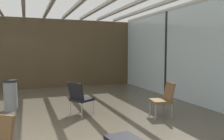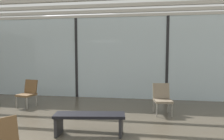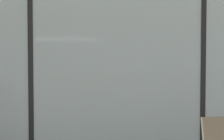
{
  "view_description": "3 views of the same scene",
  "coord_description": "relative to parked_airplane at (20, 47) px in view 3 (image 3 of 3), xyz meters",
  "views": [
    {
      "loc": [
        3.76,
        0.27,
        1.65
      ],
      "look_at": [
        -0.91,
        2.04,
        1.25
      ],
      "focal_mm": 36.64,
      "sensor_mm": 36.0,
      "label": 1
    },
    {
      "loc": [
        2.57,
        -2.47,
        1.76
      ],
      "look_at": [
        1.24,
        6.43,
        0.99
      ],
      "focal_mm": 32.0,
      "sensor_mm": 36.0,
      "label": 2
    },
    {
      "loc": [
        1.5,
        -0.49,
        1.69
      ],
      "look_at": [
        1.62,
        4.41,
        1.52
      ],
      "focal_mm": 44.83,
      "sensor_mm": 36.0,
      "label": 3
    }
  ],
  "objects": [
    {
      "name": "window_mullion_2",
      "position": [
        5.3,
        -5.26,
        -0.64
      ],
      "size": [
        0.1,
        0.12,
        3.12
      ],
      "primitive_type": "cube",
      "color": "black",
      "rests_on": "ground"
    },
    {
      "name": "window_mullion_1",
      "position": [
        1.8,
        -5.26,
        -0.64
      ],
      "size": [
        0.1,
        0.12,
        3.12
      ],
      "primitive_type": "cube",
      "color": "black",
      "rests_on": "ground"
    },
    {
      "name": "glass_curtain_wall",
      "position": [
        1.8,
        -5.26,
        -0.64
      ],
      "size": [
        14.0,
        0.08,
        3.12
      ],
      "primitive_type": "cube",
      "color": "silver",
      "rests_on": "ground"
    },
    {
      "name": "parked_airplane",
      "position": [
        0.0,
        0.0,
        0.0
      ],
      "size": [
        13.28,
        4.4,
        4.4
      ],
      "color": "silver",
      "rests_on": "ground"
    }
  ]
}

